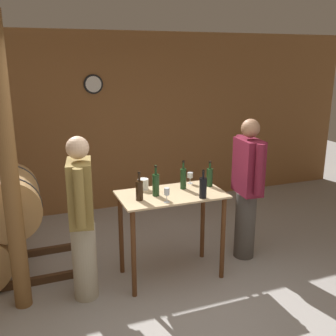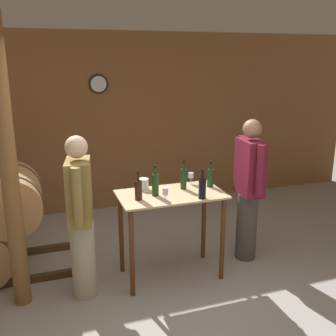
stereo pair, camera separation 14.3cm
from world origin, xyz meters
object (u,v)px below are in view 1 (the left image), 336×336
object	(u,v)px
wooden_post	(9,172)
wine_bottle_far_left	(139,190)
ice_bucket	(143,184)
wine_glass_near_left	(167,192)
wine_glass_near_center	(190,176)
wine_bottle_left	(156,184)
person_host	(82,216)
wine_bottle_center	(183,178)
wine_bottle_right	(203,187)
person_visitor_with_scarf	(247,187)
wine_bottle_far_right	(210,177)

from	to	relation	value
wooden_post	wine_bottle_far_left	distance (m)	1.21
ice_bucket	wine_glass_near_left	bearing A→B (deg)	-77.79
wine_glass_near_center	wine_bottle_left	bearing A→B (deg)	-153.50
wine_glass_near_left	wine_glass_near_center	bearing A→B (deg)	45.69
wine_bottle_left	person_host	distance (m)	0.80
wine_glass_near_left	ice_bucket	bearing A→B (deg)	102.21
wine_bottle_far_left	person_host	world-z (taller)	person_host
wine_bottle_center	wine_bottle_right	xyz separation A→B (m)	(0.07, -0.34, -0.01)
wine_bottle_left	person_visitor_with_scarf	world-z (taller)	person_visitor_with_scarf
wooden_post	ice_bucket	bearing A→B (deg)	10.06
wine_bottle_far_left	person_visitor_with_scarf	world-z (taller)	person_visitor_with_scarf
wooden_post	person_visitor_with_scarf	size ratio (longest dim) A/B	1.62
person_visitor_with_scarf	wine_bottle_center	bearing A→B (deg)	178.94
wooden_post	wine_glass_near_center	distance (m)	1.90
wine_bottle_center	wine_bottle_right	world-z (taller)	wine_bottle_center
wine_bottle_center	wine_bottle_far_right	world-z (taller)	wine_bottle_center
wooden_post	wine_bottle_left	size ratio (longest dim) A/B	8.39
wine_bottle_far_right	wine_glass_near_left	xyz separation A→B (m)	(-0.62, -0.31, -0.00)
wine_bottle_far_left	wine_glass_near_center	world-z (taller)	wine_bottle_far_left
wooden_post	person_visitor_with_scarf	world-z (taller)	wooden_post
wooden_post	wine_bottle_left	distance (m)	1.40
wine_bottle_far_right	wine_glass_near_left	distance (m)	0.69
wine_bottle_left	wine_bottle_right	world-z (taller)	wine_bottle_left
ice_bucket	person_host	world-z (taller)	person_host
wine_bottle_right	person_host	distance (m)	1.22
ice_bucket	wooden_post	bearing A→B (deg)	-169.94
wine_bottle_far_left	person_host	xyz separation A→B (m)	(-0.58, -0.01, -0.19)
wooden_post	wine_glass_near_center	size ratio (longest dim) A/B	21.06
ice_bucket	person_host	bearing A→B (deg)	-156.44
ice_bucket	person_host	xyz separation A→B (m)	(-0.71, -0.31, -0.14)
wine_bottle_far_left	person_host	distance (m)	0.61
wine_bottle_center	wine_bottle_far_right	bearing A→B (deg)	-4.60
wine_bottle_right	wine_bottle_far_right	size ratio (longest dim) A/B	1.03
wine_bottle_left	wine_glass_near_left	distance (m)	0.23
wine_bottle_far_left	wine_bottle_far_right	world-z (taller)	wine_bottle_far_left
wine_bottle_far_left	wine_bottle_right	xyz separation A→B (m)	(0.62, -0.17, 0.00)
wine_bottle_right	person_host	bearing A→B (deg)	172.52
wooden_post	wine_bottle_left	bearing A→B (deg)	-0.10
wine_bottle_far_left	wine_bottle_far_right	bearing A→B (deg)	9.89
ice_bucket	wine_bottle_left	bearing A→B (deg)	-74.79
wine_bottle_far_right	person_visitor_with_scarf	world-z (taller)	person_visitor_with_scarf
wine_bottle_far_left	wine_bottle_center	xyz separation A→B (m)	(0.54, 0.17, 0.01)
wine_bottle_far_right	wine_glass_near_center	world-z (taller)	wine_bottle_far_right
wine_bottle_center	ice_bucket	xyz separation A→B (m)	(-0.41, 0.13, -0.06)
wine_bottle_right	wine_glass_near_center	size ratio (longest dim) A/B	2.29
wine_bottle_far_left	person_host	bearing A→B (deg)	-179.09
wine_bottle_far_right	wine_bottle_left	bearing A→B (deg)	-172.80
wooden_post	wine_bottle_right	world-z (taller)	wooden_post
wine_bottle_left	wine_bottle_far_right	world-z (taller)	wine_bottle_left
wine_glass_near_left	wine_glass_near_center	xyz separation A→B (m)	(0.46, 0.47, -0.01)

